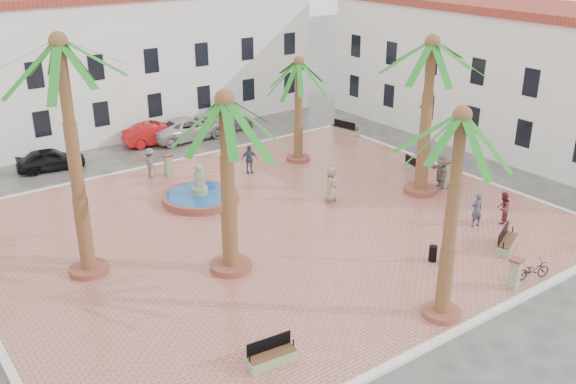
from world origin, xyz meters
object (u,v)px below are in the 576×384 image
Objects in this scene: bench_e at (415,168)px; bench_se at (507,243)px; palm_e at (431,61)px; bollard_se at (515,273)px; palm_ne at (299,74)px; bollard_n at (168,165)px; pedestrian_east at (440,172)px; cyclist_b at (503,208)px; cyclist_a at (477,210)px; car_silver at (225,122)px; lamppost_s at (449,208)px; litter_bin at (433,253)px; pedestrian_north at (150,163)px; pedestrian_fountain_b at (249,159)px; palm_sw at (225,122)px; car_red at (157,133)px; palm_nw at (62,68)px; palm_s at (460,139)px; fountain at (200,196)px; bollard_e at (446,173)px; car_black at (51,159)px; bench_s at (272,357)px; lamppost_e at (422,121)px; bicycle_a at (533,270)px; pedestrian_fountain_a at (331,184)px; bench_ne at (346,130)px; car_white at (189,128)px.

bench_se is at bearing 169.58° from bench_e.
palm_e reaches higher than bollard_se.
palm_ne is 4.94× the size of bollard_n.
cyclist_b is at bearing 9.33° from pedestrian_east.
car_silver is at bearing -75.05° from cyclist_a.
lamppost_s is 2.26m from litter_bin.
bench_se is at bearing 19.54° from cyclist_b.
pedestrian_fountain_b is at bearing -119.20° from pedestrian_north.
car_red is at bearing 74.22° from palm_sw.
palm_e reaches higher than pedestrian_fountain_b.
palm_nw reaches higher than palm_ne.
pedestrian_east is (5.65, 8.84, 0.25)m from bollard_se.
palm_s is 6.15× the size of bollard_se.
fountain reaches higher than bollard_e.
bench_e is at bearing 47.17° from palm_s.
fountain reaches higher than car_black.
pedestrian_north is (4.06, 17.95, 0.60)m from bench_s.
palm_s is 5.83m from lamppost_s.
palm_nw reaches higher than lamppost_e.
bench_se is 2.59m from bicycle_a.
bollard_se is (-2.13, -16.99, -4.63)m from palm_ne.
bench_s is 1.03× the size of pedestrian_north.
cyclist_b is (1.28, -0.52, -0.05)m from cyclist_a.
palm_sw reaches higher than bollard_n.
bench_s is 1.04× the size of cyclist_a.
car_red is (7.21, 0.79, 0.06)m from car_black.
bollard_e is at bearing -123.05° from car_black.
palm_nw reaches higher than bollard_e.
litter_bin is (2.87, 3.03, -6.42)m from palm_s.
palm_nw is at bearing 146.80° from lamppost_s.
bench_s is (-12.54, -15.30, -5.04)m from palm_ne.
pedestrian_fountain_a is at bearing -169.08° from lamppost_e.
palm_ne is at bearing 14.60° from fountain.
palm_e is 16.28m from pedestrian_north.
lamppost_e is (13.73, -2.40, 2.24)m from fountain.
lamppost_s reaches higher than bollard_se.
lamppost_e is 14.97m from bollard_se.
bollard_e is (19.32, -2.13, -7.75)m from palm_nw.
pedestrian_east reaches higher than litter_bin.
pedestrian_fountain_b reaches higher than car_black.
bench_s is at bearing -153.53° from palm_e.
palm_e is 6.25m from pedestrian_east.
bench_e is 0.45× the size of car_black.
fountain is at bearing -143.94° from pedestrian_fountain_b.
car_white reaches higher than bench_ne.
car_black is at bearing 114.38° from lamppost_s.
litter_bin is at bearing -75.91° from pedestrian_fountain_b.
bench_ne is 8.51m from car_silver.
car_white is at bearing -88.64° from car_red.
bench_s is 25.25m from car_white.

